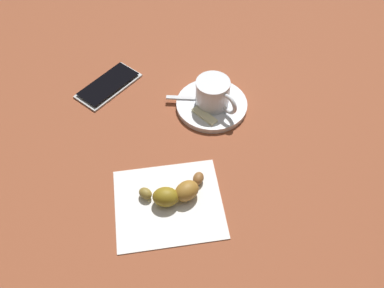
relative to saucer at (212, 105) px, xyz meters
name	(u,v)px	position (x,y,z in m)	size (l,w,h in m)	color
ground_plane	(201,154)	(0.12, -0.01, -0.01)	(1.80, 1.80, 0.00)	brown
saucer	(212,105)	(0.00, 0.00, 0.00)	(0.15, 0.15, 0.01)	silver
espresso_cup	(213,93)	(0.00, 0.00, 0.03)	(0.08, 0.08, 0.06)	silver
teaspoon	(207,98)	(-0.01, -0.01, 0.01)	(0.02, 0.13, 0.01)	silver
sugar_packet	(203,115)	(0.04, -0.02, 0.01)	(0.06, 0.02, 0.01)	beige
napkin	(169,203)	(0.24, -0.06, 0.00)	(0.16, 0.18, 0.00)	white
croissant	(176,193)	(0.22, -0.05, 0.01)	(0.08, 0.12, 0.03)	olive
cell_phone	(108,85)	(-0.04, -0.22, 0.00)	(0.15, 0.13, 0.01)	#B7BABA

